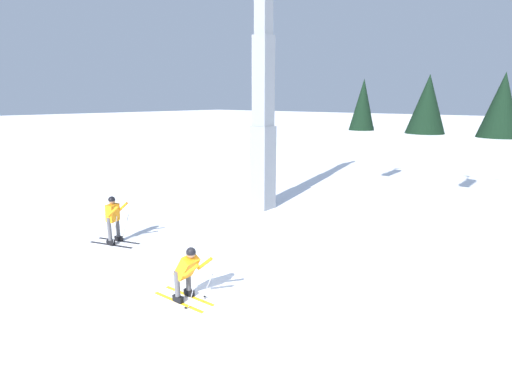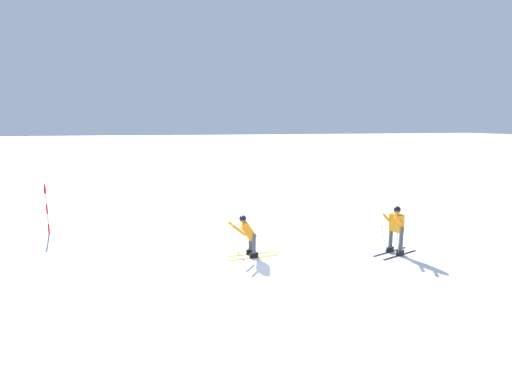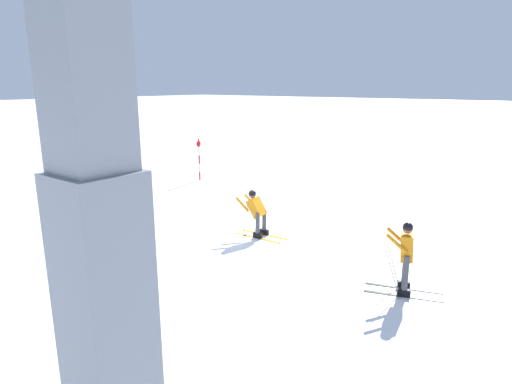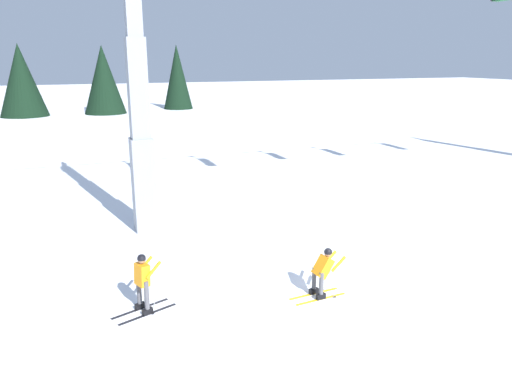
% 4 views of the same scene
% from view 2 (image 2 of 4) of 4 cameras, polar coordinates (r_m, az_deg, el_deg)
% --- Properties ---
extents(ground_plane, '(260.00, 260.00, 0.00)m').
position_cam_2_polar(ground_plane, '(13.15, -4.42, -9.51)').
color(ground_plane, white).
extents(skier_carving_main, '(1.67, 0.73, 1.57)m').
position_cam_2_polar(skier_carving_main, '(12.93, -1.30, -6.00)').
color(skier_carving_main, yellow).
rests_on(skier_carving_main, ground_plane).
extents(trail_marker_pole, '(0.07, 0.28, 2.03)m').
position_cam_2_polar(trail_marker_pole, '(17.62, -28.31, -1.95)').
color(trail_marker_pole, red).
rests_on(trail_marker_pole, ground_plane).
extents(skier_distant_uphill, '(1.78, 1.05, 1.69)m').
position_cam_2_polar(skier_distant_uphill, '(13.99, 19.83, -4.79)').
color(skier_distant_uphill, black).
rests_on(skier_distant_uphill, ground_plane).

